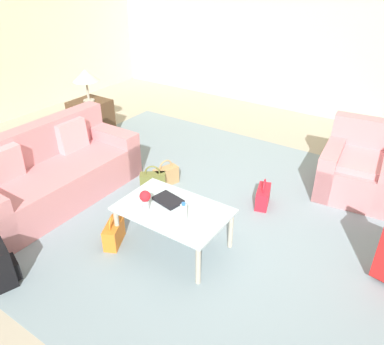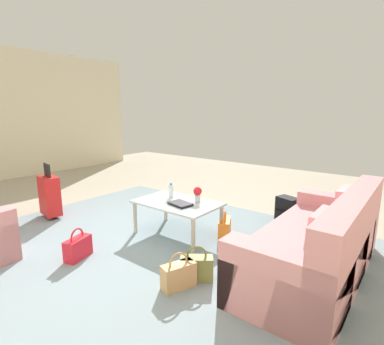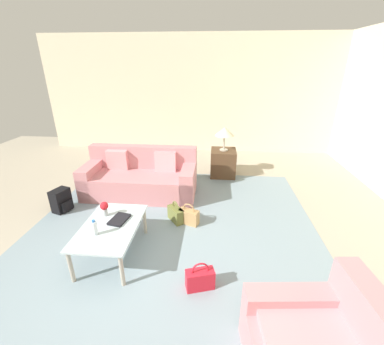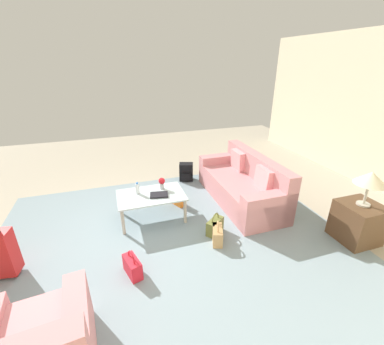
{
  "view_description": "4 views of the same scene",
  "coord_description": "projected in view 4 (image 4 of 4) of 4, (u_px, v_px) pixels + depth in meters",
  "views": [
    {
      "loc": [
        1.45,
        -2.9,
        2.6
      ],
      "look_at": [
        -0.46,
        -0.08,
        0.66
      ],
      "focal_mm": 35.0,
      "sensor_mm": 36.0,
      "label": 1
    },
    {
      "loc": [
        -2.87,
        2.35,
        1.63
      ],
      "look_at": [
        -0.7,
        -0.43,
        0.9
      ],
      "focal_mm": 28.0,
      "sensor_mm": 36.0,
      "label": 2
    },
    {
      "loc": [
        2.24,
        0.79,
        2.37
      ],
      "look_at": [
        -1.0,
        0.5,
        0.98
      ],
      "focal_mm": 24.0,
      "sensor_mm": 36.0,
      "label": 3
    },
    {
      "loc": [
        0.11,
        3.26,
        2.49
      ],
      "look_at": [
        -0.96,
        -0.04,
        0.97
      ],
      "focal_mm": 24.0,
      "sensor_mm": 36.0,
      "label": 4
    }
  ],
  "objects": [
    {
      "name": "handbag_orange",
      "position": [
        178.0,
        198.0,
        4.8
      ],
      "size": [
        0.27,
        0.35,
        0.36
      ],
      "color": "orange",
      "rests_on": "ground"
    },
    {
      "name": "backpack_black",
      "position": [
        186.0,
        172.0,
        5.75
      ],
      "size": [
        0.35,
        0.32,
        0.4
      ],
      "color": "black",
      "rests_on": "ground"
    },
    {
      "name": "handbag_red",
      "position": [
        133.0,
        266.0,
        3.2
      ],
      "size": [
        0.23,
        0.35,
        0.36
      ],
      "color": "red",
      "rests_on": "ground"
    },
    {
      "name": "table_lamp",
      "position": [
        371.0,
        179.0,
        3.5
      ],
      "size": [
        0.42,
        0.42,
        0.51
      ],
      "color": "#ADA899",
      "rests_on": "side_table"
    },
    {
      "name": "side_table",
      "position": [
        358.0,
        222.0,
        3.79
      ],
      "size": [
        0.55,
        0.55,
        0.6
      ],
      "primitive_type": "cube",
      "color": "#513823",
      "rests_on": "ground"
    },
    {
      "name": "coffee_table_book",
      "position": [
        159.0,
        195.0,
        4.19
      ],
      "size": [
        0.32,
        0.25,
        0.03
      ],
      "primitive_type": "cube",
      "rotation": [
        0.0,
        0.0,
        -0.19
      ],
      "color": "black",
      "rests_on": "coffee_table"
    },
    {
      "name": "handbag_tan",
      "position": [
        217.0,
        235.0,
        3.79
      ],
      "size": [
        0.24,
        0.35,
        0.36
      ],
      "color": "tan",
      "rests_on": "ground"
    },
    {
      "name": "coffee_table",
      "position": [
        151.0,
        197.0,
        4.26
      ],
      "size": [
        1.09,
        0.7,
        0.46
      ],
      "color": "silver",
      "rests_on": "ground"
    },
    {
      "name": "couch",
      "position": [
        244.0,
        185.0,
        4.89
      ],
      "size": [
        0.89,
        2.1,
        0.89
      ],
      "color": "#C67F84",
      "rests_on": "ground"
    },
    {
      "name": "water_bottle",
      "position": [
        137.0,
        189.0,
        4.23
      ],
      "size": [
        0.06,
        0.06,
        0.2
      ],
      "color": "silver",
      "rests_on": "coffee_table"
    },
    {
      "name": "area_rug",
      "position": [
        174.0,
        240.0,
        3.86
      ],
      "size": [
        5.2,
        4.4,
        0.01
      ],
      "primitive_type": "cube",
      "color": "gray",
      "rests_on": "ground"
    },
    {
      "name": "handbag_olive",
      "position": [
        215.0,
        226.0,
        3.99
      ],
      "size": [
        0.34,
        0.31,
        0.36
      ],
      "color": "olive",
      "rests_on": "ground"
    },
    {
      "name": "flower_vase",
      "position": [
        162.0,
        182.0,
        4.38
      ],
      "size": [
        0.11,
        0.11,
        0.21
      ],
      "color": "#B2B7BC",
      "rests_on": "coffee_table"
    },
    {
      "name": "ground_plane",
      "position": [
        132.0,
        240.0,
        3.87
      ],
      "size": [
        12.0,
        12.0,
        0.0
      ],
      "primitive_type": "plane",
      "color": "#A89E89"
    }
  ]
}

